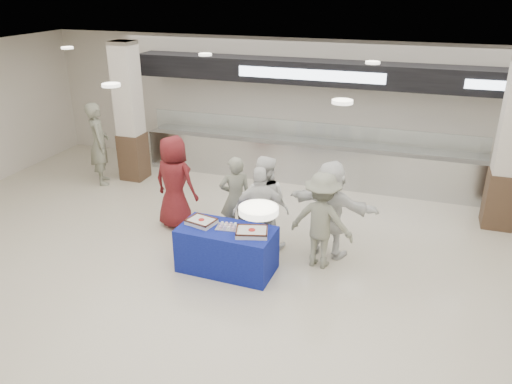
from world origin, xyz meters
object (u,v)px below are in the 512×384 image
(display_table, at_px, (227,249))
(sheet_cake_right, at_px, (252,232))
(chef_tall, at_px, (264,202))
(civilian_white, at_px, (330,209))
(cupcake_tray, at_px, (228,226))
(sheet_cake_left, at_px, (201,221))
(chef_short, at_px, (261,212))
(soldier_bg, at_px, (99,144))
(soldier_a, at_px, (236,198))
(civilian_maroon, at_px, (175,182))
(soldier_b, at_px, (322,220))

(display_table, distance_m, sheet_cake_right, 0.62)
(chef_tall, distance_m, civilian_white, 1.16)
(cupcake_tray, bearing_deg, sheet_cake_left, -179.40)
(sheet_cake_right, bearing_deg, cupcake_tray, 167.74)
(chef_short, height_order, soldier_bg, soldier_bg)
(civilian_white, bearing_deg, sheet_cake_left, 38.40)
(display_table, distance_m, soldier_a, 1.19)
(civilian_maroon, xyz_separation_m, soldier_b, (2.92, -0.54, -0.08))
(chef_tall, distance_m, soldier_b, 1.15)
(civilian_white, bearing_deg, sheet_cake_right, 57.81)
(chef_short, xyz_separation_m, soldier_b, (1.04, 0.00, 0.01))
(sheet_cake_right, relative_size, cupcake_tray, 1.45)
(sheet_cake_left, distance_m, soldier_b, 1.96)
(sheet_cake_right, bearing_deg, soldier_a, 121.64)
(civilian_maroon, height_order, chef_short, civilian_maroon)
(display_table, distance_m, chef_tall, 1.13)
(civilian_maroon, bearing_deg, civilian_white, -173.59)
(chef_short, height_order, civilian_white, civilian_white)
(soldier_a, xyz_separation_m, soldier_b, (1.66, -0.45, 0.03))
(civilian_white, bearing_deg, soldier_a, 9.37)
(sheet_cake_right, height_order, soldier_a, soldier_a)
(soldier_a, bearing_deg, chef_short, 119.73)
(civilian_maroon, bearing_deg, soldier_b, 178.73)
(soldier_bg, bearing_deg, sheet_cake_left, -161.60)
(soldier_a, bearing_deg, cupcake_tray, 79.39)
(sheet_cake_right, bearing_deg, soldier_b, 35.54)
(cupcake_tray, distance_m, soldier_b, 1.52)
(soldier_a, bearing_deg, soldier_b, 140.39)
(sheet_cake_left, bearing_deg, display_table, -5.45)
(chef_short, bearing_deg, civilian_maroon, -35.07)
(sheet_cake_left, distance_m, sheet_cake_right, 0.91)
(chef_tall, xyz_separation_m, soldier_bg, (-4.50, 1.67, 0.11))
(soldier_a, bearing_deg, sheet_cake_left, 54.47)
(sheet_cake_left, bearing_deg, chef_short, 35.87)
(chef_tall, bearing_deg, display_table, 71.95)
(sheet_cake_right, distance_m, cupcake_tray, 0.45)
(cupcake_tray, bearing_deg, civilian_maroon, 143.22)
(cupcake_tray, height_order, chef_tall, chef_tall)
(soldier_bg, bearing_deg, cupcake_tray, -158.49)
(civilian_maroon, distance_m, chef_short, 1.96)
(display_table, xyz_separation_m, chef_tall, (0.31, 0.98, 0.47))
(civilian_maroon, bearing_deg, chef_tall, -177.09)
(display_table, height_order, chef_short, chef_short)
(sheet_cake_left, bearing_deg, soldier_bg, 145.05)
(soldier_a, height_order, civilian_white, civilian_white)
(display_table, xyz_separation_m, soldier_bg, (-4.18, 2.65, 0.58))
(display_table, distance_m, civilian_white, 1.86)
(sheet_cake_right, distance_m, civilian_white, 1.49)
(sheet_cake_right, height_order, civilian_maroon, civilian_maroon)
(display_table, xyz_separation_m, civilian_white, (1.47, 1.04, 0.48))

